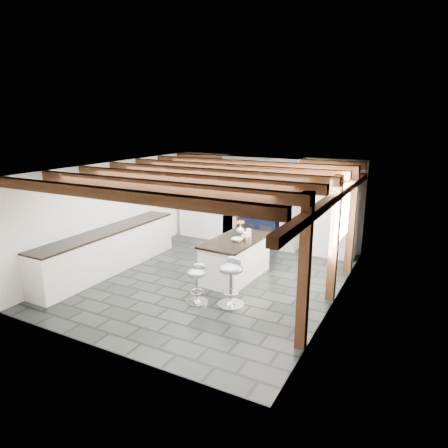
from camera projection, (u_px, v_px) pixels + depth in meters
The scene contains 6 objects.
ground at pixel (211, 279), 8.29m from camera, with size 6.00×6.00×0.00m, color black.
room_shell at pixel (218, 212), 9.50m from camera, with size 6.00×6.03×6.00m.
range_cooker at pixel (261, 227), 10.46m from camera, with size 1.00×0.63×0.99m.
kitchen_island at pixel (236, 258), 8.28m from camera, with size 0.96×1.73×1.11m.
bar_stool_near at pixel (231, 276), 6.99m from camera, with size 0.48×0.48×0.89m.
bar_stool_far at pixel (197, 279), 7.12m from camera, with size 0.46×0.46×0.73m.
Camera 1 is at (3.85, -6.70, 3.23)m, focal length 32.00 mm.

